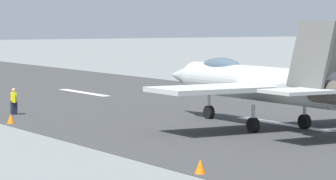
{
  "coord_description": "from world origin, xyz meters",
  "views": [
    {
      "loc": [
        -40.31,
        30.86,
        5.67
      ],
      "look_at": [
        -0.17,
        7.68,
        2.2
      ],
      "focal_mm": 102.68,
      "sensor_mm": 36.0,
      "label": 1
    }
  ],
  "objects": [
    {
      "name": "fighter_jet",
      "position": [
        0.26,
        1.96,
        2.37
      ],
      "size": [
        16.74,
        12.92,
        5.57
      ],
      "color": "#ABB1B1",
      "rests_on": "ground"
    },
    {
      "name": "marker_cone_near",
      "position": [
        -10.92,
        12.52,
        0.28
      ],
      "size": [
        0.44,
        0.44,
        0.55
      ],
      "primitive_type": "cone",
      "color": "orange",
      "rests_on": "ground"
    },
    {
      "name": "marker_cone_mid",
      "position": [
        8.35,
        12.52,
        0.28
      ],
      "size": [
        0.44,
        0.44,
        0.55
      ],
      "primitive_type": "cone",
      "color": "orange",
      "rests_on": "ground"
    },
    {
      "name": "runway_strip",
      "position": [
        -0.02,
        0.0,
        0.01
      ],
      "size": [
        240.0,
        26.0,
        0.02
      ],
      "color": "#353636",
      "rests_on": "ground"
    },
    {
      "name": "ground_plane",
      "position": [
        0.0,
        0.0,
        0.0
      ],
      "size": [
        400.0,
        400.0,
        0.0
      ],
      "primitive_type": "plane",
      "color": "slate"
    },
    {
      "name": "crew_person",
      "position": [
        12.82,
        10.65,
        0.79
      ],
      "size": [
        0.69,
        0.36,
        1.58
      ],
      "color": "#1E2338",
      "rests_on": "ground"
    }
  ]
}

